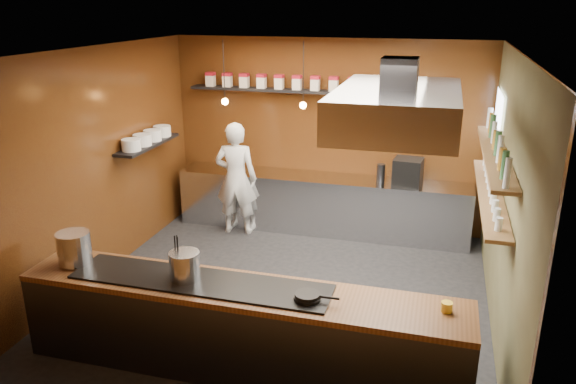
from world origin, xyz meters
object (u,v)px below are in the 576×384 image
(espresso_machine, at_px, (408,172))
(stockpot_small, at_px, (185,266))
(chef, at_px, (236,179))
(stockpot_large, at_px, (74,248))
(extractor_hood, at_px, (397,108))

(espresso_machine, bearing_deg, stockpot_small, -111.17)
(espresso_machine, xyz_separation_m, chef, (-2.60, -0.37, -0.21))
(stockpot_large, relative_size, espresso_machine, 0.83)
(stockpot_small, relative_size, espresso_machine, 0.73)
(stockpot_large, height_order, espresso_machine, espresso_machine)
(stockpot_small, distance_m, chef, 3.43)
(stockpot_small, bearing_deg, espresso_machine, 63.28)
(stockpot_large, height_order, chef, chef)
(stockpot_small, bearing_deg, chef, 102.28)
(stockpot_small, relative_size, chef, 0.17)
(stockpot_large, xyz_separation_m, stockpot_small, (1.26, -0.03, -0.02))
(extractor_hood, relative_size, stockpot_small, 6.67)
(extractor_hood, bearing_deg, stockpot_large, -159.28)
(stockpot_large, xyz_separation_m, espresso_machine, (3.13, 3.68, -0.00))
(stockpot_large, distance_m, espresso_machine, 4.83)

